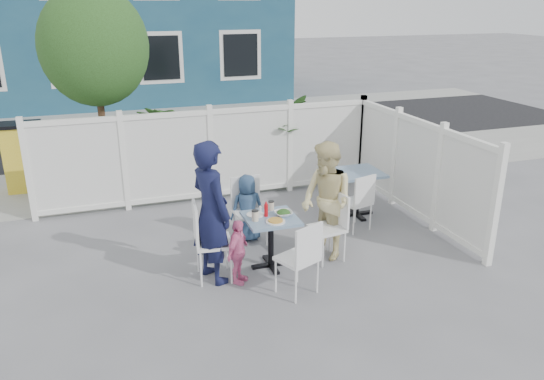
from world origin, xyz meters
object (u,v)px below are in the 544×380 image
object	(u,v)px
main_table	(271,228)
woman	(326,201)
chair_back	(248,205)
spare_table	(358,181)
man	(211,212)
utility_cabinet	(24,159)
chair_near	(302,254)
chair_right	(332,221)
chair_left	(206,236)
boy	(247,208)
toddler	(238,252)

from	to	relation	value
main_table	woman	world-z (taller)	woman
woman	chair_back	bearing A→B (deg)	-144.51
spare_table	man	size ratio (longest dim) A/B	0.42
spare_table	woman	distance (m)	1.60
man	utility_cabinet	bearing A→B (deg)	10.25
utility_cabinet	chair_near	size ratio (longest dim) A/B	1.29
spare_table	man	bearing A→B (deg)	-154.72
main_table	chair_right	distance (m)	0.86
main_table	man	bearing A→B (deg)	-175.49
utility_cabinet	spare_table	world-z (taller)	utility_cabinet
chair_right	chair_near	size ratio (longest dim) A/B	1.00
chair_right	chair_near	world-z (taller)	chair_near
chair_left	woman	world-z (taller)	woman
chair_left	chair_back	xyz separation A→B (m)	(0.81, 0.90, -0.03)
spare_table	boy	size ratio (longest dim) A/B	0.76
main_table	toddler	bearing A→B (deg)	-152.66
boy	toddler	distance (m)	1.26
main_table	man	distance (m)	0.87
main_table	chair_near	bearing A→B (deg)	-82.61
boy	chair_near	bearing A→B (deg)	94.18
chair_right	toddler	distance (m)	1.40
man	boy	world-z (taller)	man
chair_right	toddler	world-z (taller)	chair_right
chair_left	toddler	xyz separation A→B (m)	(0.34, -0.22, -0.17)
utility_cabinet	main_table	xyz separation A→B (m)	(3.28, -4.29, -0.06)
spare_table	chair_left	size ratio (longest dim) A/B	0.74
chair_near	boy	world-z (taller)	boy
chair_left	woman	distance (m)	1.68
utility_cabinet	boy	bearing A→B (deg)	-45.50
chair_right	woman	bearing A→B (deg)	18.52
chair_back	chair_near	world-z (taller)	chair_back
chair_right	chair_back	xyz separation A→B (m)	(-0.91, 0.90, 0.02)
utility_cabinet	chair_left	distance (m)	4.96
chair_back	woman	world-z (taller)	woman
man	boy	bearing A→B (deg)	-57.11
woman	utility_cabinet	bearing A→B (deg)	-147.40
chair_near	main_table	bearing A→B (deg)	74.48
chair_near	man	bearing A→B (deg)	117.23
main_table	man	world-z (taller)	man
chair_back	utility_cabinet	bearing A→B (deg)	-49.24
chair_left	chair_right	size ratio (longest dim) A/B	1.09
chair_right	toddler	size ratio (longest dim) A/B	1.11
utility_cabinet	woman	bearing A→B (deg)	-45.11
utility_cabinet	chair_left	world-z (taller)	utility_cabinet
utility_cabinet	toddler	world-z (taller)	utility_cabinet
main_table	spare_table	world-z (taller)	spare_table
chair_left	chair_near	size ratio (longest dim) A/B	1.09
woman	chair_left	bearing A→B (deg)	-97.86
chair_left	toddler	size ratio (longest dim) A/B	1.22
chair_back	chair_near	distance (m)	1.67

